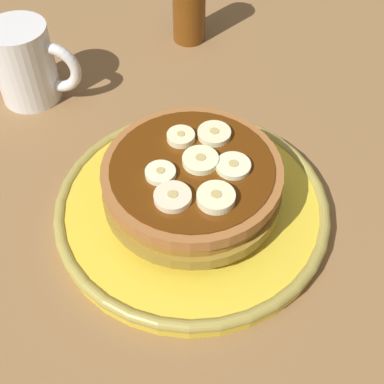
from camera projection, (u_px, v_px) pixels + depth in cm
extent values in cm
cube|color=olive|center=(192.00, 223.00, 55.60)|extent=(140.00, 140.00, 3.00)
cylinder|color=yellow|center=(192.00, 209.00, 53.79)|extent=(27.51, 27.51, 1.75)
torus|color=#A49342|center=(192.00, 205.00, 53.32)|extent=(27.90, 27.90, 1.22)
cylinder|color=#A76935|center=(188.00, 194.00, 53.06)|extent=(16.36, 16.36, 1.33)
cylinder|color=olive|center=(195.00, 193.00, 51.44)|extent=(17.54, 17.54, 1.33)
cylinder|color=#9E6E22|center=(194.00, 181.00, 50.64)|extent=(16.51, 16.51, 1.33)
cylinder|color=#A36331|center=(193.00, 172.00, 49.59)|extent=(17.25, 17.25, 1.33)
cylinder|color=#592B0A|center=(192.00, 167.00, 49.01)|extent=(15.57, 15.57, 0.16)
cylinder|color=#EEF3BC|center=(200.00, 161.00, 49.11)|extent=(3.45, 3.45, 0.79)
cylinder|color=tan|center=(200.00, 157.00, 48.78)|extent=(0.97, 0.97, 0.08)
cylinder|color=#EEEFC4|center=(160.00, 173.00, 48.10)|extent=(2.86, 2.86, 0.72)
cylinder|color=tan|center=(160.00, 170.00, 47.80)|extent=(0.80, 0.80, 0.08)
cylinder|color=#F0EEB9|center=(216.00, 198.00, 46.04)|extent=(3.45, 3.45, 0.97)
cylinder|color=tan|center=(216.00, 194.00, 45.64)|extent=(0.97, 0.97, 0.08)
cylinder|color=#F7EBB6|center=(181.00, 137.00, 51.11)|extent=(2.76, 2.76, 0.84)
cylinder|color=tan|center=(181.00, 134.00, 50.76)|extent=(0.77, 0.77, 0.08)
cylinder|color=#F8E1B9|center=(173.00, 197.00, 46.21)|extent=(3.38, 3.38, 0.79)
cylinder|color=tan|center=(173.00, 194.00, 45.88)|extent=(0.95, 0.95, 0.08)
cylinder|color=#F0F4C2|center=(233.00, 166.00, 48.72)|extent=(3.30, 3.30, 0.67)
cylinder|color=tan|center=(233.00, 164.00, 48.44)|extent=(0.92, 0.92, 0.08)
cylinder|color=#F1E9B4|center=(214.00, 134.00, 51.47)|extent=(3.31, 3.31, 0.75)
cylinder|color=tan|center=(214.00, 131.00, 51.15)|extent=(0.93, 0.93, 0.08)
cylinder|color=white|center=(24.00, 64.00, 63.14)|extent=(7.33, 7.33, 9.79)
cylinder|color=black|center=(16.00, 35.00, 60.15)|extent=(6.23, 6.23, 0.59)
torus|color=white|center=(54.00, 68.00, 62.61)|extent=(6.80, 1.32, 6.80)
cylinder|color=brown|center=(189.00, 2.00, 70.81)|extent=(4.53, 4.53, 11.35)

